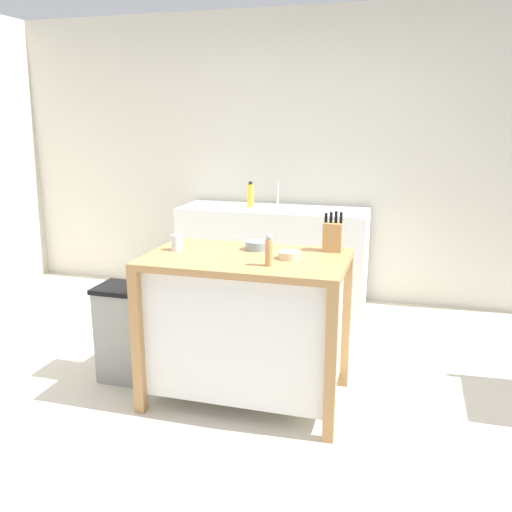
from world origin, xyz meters
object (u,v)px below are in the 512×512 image
knife_block (333,236)px  drinking_cup (177,243)px  bowl_stoneware_deep (257,245)px  bowl_ceramic_wide (290,255)px  pepper_grinder (269,251)px  trash_bin (127,333)px  sink_faucet (277,194)px  kitchen_island (247,320)px  bottle_hand_soap (251,195)px

knife_block → drinking_cup: bearing=-165.4°
bowl_stoneware_deep → knife_block: bearing=11.2°
bowl_ceramic_wide → bowl_stoneware_deep: bowl_stoneware_deep is taller
pepper_grinder → trash_bin: 1.21m
sink_faucet → pepper_grinder: bearing=-77.6°
bowl_ceramic_wide → sink_faucet: bearing=105.6°
kitchen_island → drinking_cup: drinking_cup is taller
bowl_stoneware_deep → sink_faucet: 1.76m
pepper_grinder → kitchen_island: bearing=136.0°
knife_block → trash_bin: knife_block is taller
drinking_cup → pepper_grinder: pepper_grinder is taller
bowl_ceramic_wide → trash_bin: (-1.07, 0.03, -0.60)m
bowl_stoneware_deep → bottle_hand_soap: 1.68m
drinking_cup → sink_faucet: (0.16, 1.88, 0.05)m
bowl_ceramic_wide → kitchen_island: bearing=-178.2°
pepper_grinder → bottle_hand_soap: bottle_hand_soap is taller
sink_faucet → bowl_stoneware_deep: bearing=-80.3°
knife_block → kitchen_island: bearing=-151.0°
bowl_ceramic_wide → bowl_stoneware_deep: (-0.23, 0.16, 0.01)m
knife_block → bottle_hand_soap: (-0.95, 1.51, 0.00)m
trash_bin → bowl_ceramic_wide: bearing=-1.5°
bowl_ceramic_wide → drinking_cup: size_ratio=1.38×
knife_block → trash_bin: (-1.27, -0.22, -0.67)m
kitchen_island → bowl_stoneware_deep: 0.45m
trash_bin → kitchen_island: bearing=-2.5°
bowl_stoneware_deep → bottle_hand_soap: (-0.51, 1.60, 0.07)m
bowl_stoneware_deep → kitchen_island: bearing=-96.4°
pepper_grinder → drinking_cup: bearing=162.8°
knife_block → bottle_hand_soap: bearing=122.1°
drinking_cup → trash_bin: (-0.38, 0.02, -0.62)m
drinking_cup → kitchen_island: bearing=-2.6°
drinking_cup → bottle_hand_soap: bearing=91.8°
bowl_ceramic_wide → sink_faucet: size_ratio=0.58×
knife_block → sink_faucet: knife_block is taller
knife_block → bowl_stoneware_deep: (-0.44, -0.09, -0.06)m
bowl_stoneware_deep → trash_bin: (-0.84, -0.13, -0.60)m
pepper_grinder → bottle_hand_soap: 2.05m
drinking_cup → sink_faucet: bearing=85.1°
bowl_stoneware_deep → bowl_ceramic_wide: bearing=-34.4°
trash_bin → drinking_cup: bearing=-2.4°
kitchen_island → knife_block: knife_block is taller
bowl_stoneware_deep → bottle_hand_soap: bearing=107.8°
bowl_ceramic_wide → pepper_grinder: bearing=-112.6°
drinking_cup → bottle_hand_soap: 1.75m
bowl_stoneware_deep → drinking_cup: drinking_cup is taller
kitchen_island → bottle_hand_soap: size_ratio=5.10×
bowl_ceramic_wide → bottle_hand_soap: 1.91m
knife_block → drinking_cup: (-0.90, -0.23, -0.04)m
knife_block → pepper_grinder: 0.51m
pepper_grinder → sink_faucet: bearing=102.4°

